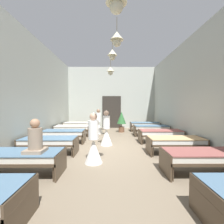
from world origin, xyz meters
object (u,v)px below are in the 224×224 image
at_px(nurse_near_aisle, 106,133).
at_px(bed_right_row_5, 145,124).
at_px(potted_plant, 121,120).
at_px(bed_right_row_3, 160,133).
at_px(bed_left_row_2, 49,141).
at_px(bed_left_row_3, 64,133).
at_px(bed_right_row_1, 203,156).
at_px(bed_right_row_4, 151,128).
at_px(nurse_mid_aisle, 98,125).
at_px(bed_right_row_2, 175,141).
at_px(bed_left_row_4, 72,128).
at_px(nurse_far_aisle, 93,145).
at_px(bed_left_row_5, 79,124).
at_px(patient_seated_primary, 35,140).
at_px(bed_left_row_1, 23,157).

bearing_deg(nurse_near_aisle, bed_right_row_5, -177.67).
bearing_deg(potted_plant, bed_right_row_3, -60.90).
relative_size(bed_left_row_2, potted_plant, 1.46).
xyz_separation_m(bed_left_row_3, bed_right_row_3, (4.39, 0.00, 0.00)).
relative_size(bed_right_row_1, bed_left_row_3, 1.00).
bearing_deg(bed_right_row_1, bed_right_row_4, 90.00).
bearing_deg(bed_left_row_2, bed_left_row_3, 90.00).
bearing_deg(nurse_mid_aisle, bed_right_row_2, -178.76).
xyz_separation_m(bed_left_row_4, nurse_far_aisle, (1.63, -4.14, 0.09)).
xyz_separation_m(bed_left_row_5, bed_right_row_5, (4.39, 0.00, 0.00)).
xyz_separation_m(bed_left_row_3, bed_right_row_5, (4.39, 3.28, 0.00)).
distance_m(bed_left_row_2, bed_right_row_5, 6.59).
relative_size(bed_left_row_2, bed_right_row_3, 1.00).
relative_size(bed_left_row_3, bed_left_row_4, 1.00).
relative_size(bed_right_row_3, nurse_near_aisle, 1.28).
bearing_deg(bed_left_row_2, bed_right_row_5, 48.23).
relative_size(bed_right_row_4, bed_right_row_5, 1.00).
bearing_deg(bed_right_row_1, nurse_near_aisle, 130.54).
relative_size(bed_left_row_4, bed_right_row_4, 1.00).
xyz_separation_m(bed_right_row_1, patient_seated_primary, (-4.04, -0.07, 0.43)).
xyz_separation_m(nurse_near_aisle, nurse_far_aisle, (-0.32, -2.08, 0.00)).
distance_m(bed_right_row_2, bed_right_row_3, 1.64).
relative_size(bed_left_row_1, bed_right_row_4, 1.00).
bearing_deg(nurse_near_aisle, bed_right_row_3, 135.54).
relative_size(bed_left_row_1, nurse_mid_aisle, 1.28).
relative_size(bed_left_row_2, bed_left_row_5, 1.00).
relative_size(bed_right_row_1, nurse_near_aisle, 1.28).
height_order(bed_left_row_2, nurse_mid_aisle, nurse_mid_aisle).
bearing_deg(bed_right_row_2, bed_left_row_5, 131.77).
distance_m(bed_left_row_5, nurse_far_aisle, 6.01).
distance_m(bed_left_row_3, bed_right_row_3, 4.39).
distance_m(bed_left_row_4, potted_plant, 3.08).
xyz_separation_m(bed_left_row_2, bed_right_row_4, (4.39, 3.28, 0.00)).
bearing_deg(nurse_far_aisle, nurse_near_aisle, 167.21).
bearing_deg(bed_left_row_2, nurse_mid_aisle, 70.59).
distance_m(bed_right_row_5, nurse_near_aisle, 4.43).
distance_m(bed_left_row_2, bed_left_row_3, 1.64).
xyz_separation_m(bed_left_row_1, nurse_far_aisle, (1.63, 0.78, 0.09)).
height_order(bed_right_row_1, bed_right_row_2, same).
distance_m(bed_left_row_4, bed_right_row_4, 4.39).
xyz_separation_m(bed_right_row_1, nurse_near_aisle, (-2.44, 2.86, 0.09)).
bearing_deg(bed_left_row_5, bed_right_row_1, -56.18).
xyz_separation_m(bed_right_row_3, potted_plant, (-1.58, 2.84, 0.36)).
relative_size(bed_right_row_3, nurse_far_aisle, 1.28).
bearing_deg(bed_left_row_1, bed_right_row_4, 48.23).
relative_size(bed_right_row_1, bed_right_row_2, 1.00).
bearing_deg(nurse_mid_aisle, bed_right_row_5, -108.09).
bearing_deg(bed_left_row_4, bed_left_row_5, 90.00).
height_order(bed_right_row_3, bed_left_row_4, same).
height_order(bed_left_row_4, nurse_far_aisle, nurse_far_aisle).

